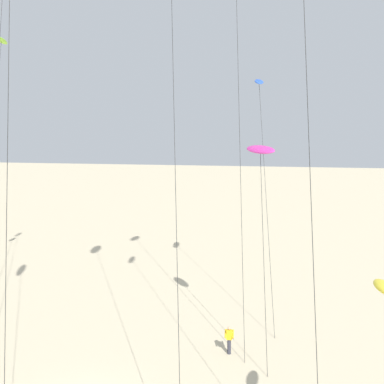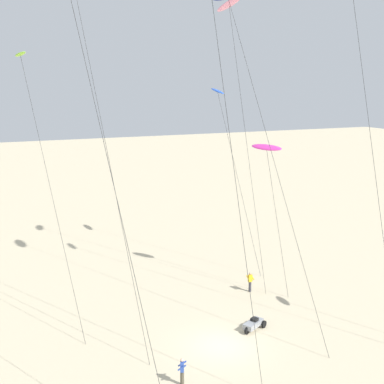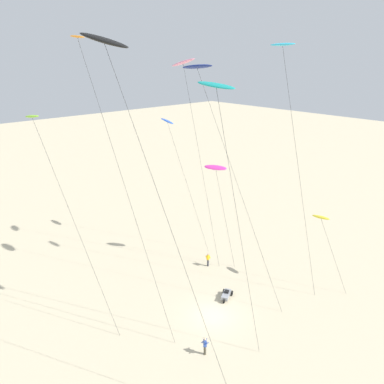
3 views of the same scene
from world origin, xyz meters
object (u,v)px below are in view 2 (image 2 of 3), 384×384
kite_blue (218,94)px  kite_flyer_nearest (250,281)px  kite_pink (229,7)px  kite_flyer_middle (182,371)px  kite_magenta (267,148)px  beach_buggy (254,324)px  kite_lime (22,62)px

kite_blue → kite_flyer_nearest: 17.34m
kite_pink → kite_flyer_middle: (-10.01, -13.98, -22.04)m
kite_flyer_nearest → kite_magenta: bearing=20.1°
kite_flyer_nearest → beach_buggy: bearing=-117.8°
kite_flyer_middle → kite_flyer_nearest: bearing=44.4°
kite_flyer_nearest → kite_lime: bearing=163.3°
kite_pink → kite_flyer_nearest: (0.23, -3.94, -22.04)m
kite_lime → kite_flyer_middle: size_ratio=11.48×
kite_flyer_middle → kite_pink: bearing=54.4°
kite_blue → kite_lime: (-17.48, -3.62, 2.46)m
kite_flyer_middle → beach_buggy: size_ratio=0.80×
kite_magenta → kite_flyer_nearest: 11.03m
kite_blue → beach_buggy: (-4.22, -14.39, -15.52)m
kite_flyer_middle → kite_lime: bearing=112.2°
kite_pink → kite_lime: 16.77m
kite_magenta → kite_flyer_middle: size_ratio=7.32×
kite_lime → kite_flyer_middle: 23.82m
kite_pink → kite_flyer_nearest: 22.39m
kite_pink → beach_buggy: size_ratio=11.41×
beach_buggy → kite_pink: bearing=73.7°
kite_blue → kite_lime: size_ratio=0.86×
kite_blue → kite_flyer_middle: bearing=-121.5°
kite_pink → kite_flyer_middle: size_ratio=14.19×
kite_blue → kite_lime: kite_lime is taller
kite_magenta → kite_blue: (-0.43, 7.96, 4.14)m
kite_lime → kite_flyer_middle: bearing=-67.8°
kite_magenta → kite_blue: size_ratio=0.74×
kite_pink → kite_flyer_middle: 27.96m
kite_magenta → kite_flyer_nearest: size_ratio=7.32×
kite_magenta → kite_lime: (-17.91, 4.34, 6.60)m
kite_magenta → kite_pink: kite_pink is taller
kite_pink → kite_flyer_nearest: bearing=-86.7°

